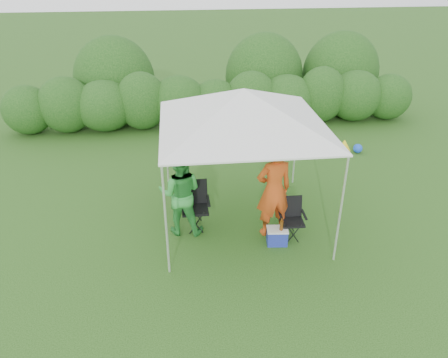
{
  "coord_description": "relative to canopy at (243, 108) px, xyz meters",
  "views": [
    {
      "loc": [
        -1.23,
        -7.11,
        5.09
      ],
      "look_at": [
        -0.37,
        0.4,
        1.05
      ],
      "focal_mm": 35.0,
      "sensor_mm": 36.0,
      "label": 1
    }
  ],
  "objects": [
    {
      "name": "ground",
      "position": [
        0.0,
        -0.5,
        -2.46
      ],
      "size": [
        70.0,
        70.0,
        0.0
      ],
      "primitive_type": "plane",
      "color": "#2D581C"
    },
    {
      "name": "chair_left",
      "position": [
        -0.96,
        -0.06,
        -1.92
      ],
      "size": [
        0.6,
        0.54,
        0.96
      ],
      "rotation": [
        0.0,
        0.0,
        0.01
      ],
      "color": "black",
      "rests_on": "ground"
    },
    {
      "name": "chair_right",
      "position": [
        0.89,
        -0.64,
        -2.0
      ],
      "size": [
        0.51,
        0.47,
        0.81
      ],
      "rotation": [
        0.0,
        0.0,
        -0.03
      ],
      "color": "black",
      "rests_on": "ground"
    },
    {
      "name": "man",
      "position": [
        0.54,
        -0.52,
        -1.48
      ],
      "size": [
        0.79,
        0.59,
        1.96
      ],
      "primitive_type": "imported",
      "rotation": [
        0.0,
        0.0,
        3.33
      ],
      "color": "#C54516",
      "rests_on": "ground"
    },
    {
      "name": "lawn_toy",
      "position": [
        3.49,
        3.14,
        -2.31
      ],
      "size": [
        0.63,
        0.53,
        0.32
      ],
      "color": "yellow",
      "rests_on": "ground"
    },
    {
      "name": "hedge",
      "position": [
        0.0,
        5.5,
        -1.64
      ],
      "size": [
        12.85,
        1.53,
        1.8
      ],
      "color": "#255119",
      "rests_on": "ground"
    },
    {
      "name": "bottle",
      "position": [
        0.63,
        -0.93,
        -2.0
      ],
      "size": [
        0.07,
        0.07,
        0.26
      ],
      "primitive_type": "cylinder",
      "color": "#592D0C",
      "rests_on": "cooler"
    },
    {
      "name": "cooler",
      "position": [
        0.57,
        -0.89,
        -2.29
      ],
      "size": [
        0.42,
        0.33,
        0.33
      ],
      "rotation": [
        0.0,
        0.0,
        -0.09
      ],
      "color": "#22319E",
      "rests_on": "ground"
    },
    {
      "name": "woman",
      "position": [
        -1.24,
        -0.26,
        -1.58
      ],
      "size": [
        0.95,
        0.79,
        1.76
      ],
      "primitive_type": "imported",
      "rotation": [
        0.0,
        0.0,
        2.98
      ],
      "color": "green",
      "rests_on": "ground"
    },
    {
      "name": "canopy",
      "position": [
        0.0,
        0.0,
        0.0
      ],
      "size": [
        3.1,
        3.1,
        2.83
      ],
      "color": "silver",
      "rests_on": "ground"
    }
  ]
}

